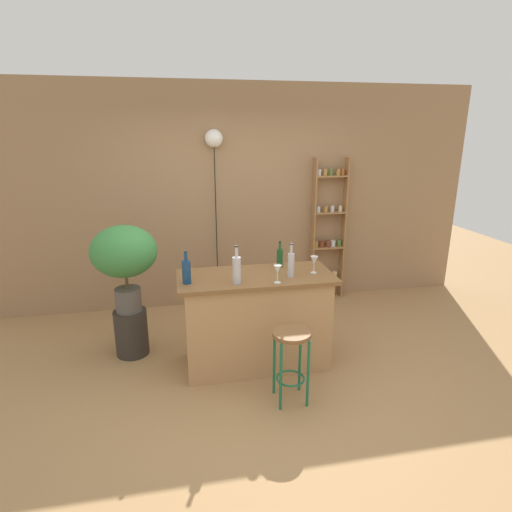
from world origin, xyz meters
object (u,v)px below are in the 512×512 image
object	(u,v)px
plant_stool	(132,332)
spice_shelf	(328,231)
bar_stool	(291,350)
pendant_globe_light	(214,141)
bottle_olive_oil	(186,271)
wine_glass_left	(314,261)
potted_plant	(124,255)
bottle_wine_red	(237,269)
bottle_sauce_amber	(291,264)
bottle_vinegar	(280,257)
wine_glass_center	(278,270)

from	to	relation	value
plant_stool	spice_shelf	bearing A→B (deg)	23.60
bar_stool	spice_shelf	xyz separation A→B (m)	(1.11, 2.16, 0.46)
plant_stool	pendant_globe_light	world-z (taller)	pendant_globe_light
bottle_olive_oil	wine_glass_left	distance (m)	1.20
bar_stool	plant_stool	size ratio (longest dim) A/B	1.35
potted_plant	bottle_wine_red	bearing A→B (deg)	-30.87
bottle_sauce_amber	bottle_wine_red	distance (m)	0.52
potted_plant	bottle_wine_red	size ratio (longest dim) A/B	2.54
plant_stool	wine_glass_left	xyz separation A→B (m)	(1.77, -0.46, 0.80)
bottle_vinegar	bottle_sauce_amber	bearing A→B (deg)	-84.78
bottle_wine_red	wine_glass_center	xyz separation A→B (m)	(0.36, -0.05, -0.01)
potted_plant	bottle_sauce_amber	size ratio (longest dim) A/B	2.74
potted_plant	bottle_sauce_amber	xyz separation A→B (m)	(1.53, -0.53, -0.02)
spice_shelf	pendant_globe_light	size ratio (longest dim) A/B	0.85
pendant_globe_light	bottle_olive_oil	bearing A→B (deg)	-104.68
bar_stool	spice_shelf	size ratio (longest dim) A/B	0.34
bottle_sauce_amber	wine_glass_center	size ratio (longest dim) A/B	1.96
plant_stool	potted_plant	bearing A→B (deg)	0.00
pendant_globe_light	bottle_vinegar	bearing A→B (deg)	-69.89
plant_stool	wine_glass_center	bearing A→B (deg)	-25.67
potted_plant	bottle_vinegar	world-z (taller)	potted_plant
potted_plant	bottle_wine_red	distance (m)	1.18
bottle_olive_oil	pendant_globe_light	world-z (taller)	pendant_globe_light
spice_shelf	pendant_globe_light	distance (m)	1.90
bottle_vinegar	wine_glass_center	xyz separation A→B (m)	(-0.13, -0.44, 0.02)
bottle_sauce_amber	bottle_wine_red	bearing A→B (deg)	-171.47
wine_glass_center	bottle_wine_red	bearing A→B (deg)	171.59
bottle_vinegar	pendant_globe_light	bearing A→B (deg)	110.11
bottle_sauce_amber	bottle_olive_oil	distance (m)	0.95
wine_glass_left	pendant_globe_light	xyz separation A→B (m)	(-0.77, 1.58, 1.06)
bottle_wine_red	wine_glass_left	distance (m)	0.77
plant_stool	pendant_globe_light	distance (m)	2.40
spice_shelf	potted_plant	distance (m)	2.73
spice_shelf	bottle_wine_red	size ratio (longest dim) A/B	5.49
bottle_olive_oil	wine_glass_center	bearing A→B (deg)	-9.82
bottle_sauce_amber	bottle_vinegar	world-z (taller)	bottle_sauce_amber
bottle_olive_oil	pendant_globe_light	size ratio (longest dim) A/B	0.13
plant_stool	bottle_sauce_amber	bearing A→B (deg)	-19.07
wine_glass_left	pendant_globe_light	bearing A→B (deg)	115.83
bottle_sauce_amber	pendant_globe_light	distance (m)	2.03
bar_stool	bottle_sauce_amber	bearing A→B (deg)	76.03
bottle_vinegar	wine_glass_center	distance (m)	0.46
bottle_vinegar	pendant_globe_light	world-z (taller)	pendant_globe_light
bottle_vinegar	pendant_globe_light	xyz separation A→B (m)	(-0.49, 1.34, 1.08)
bar_stool	plant_stool	bearing A→B (deg)	142.65
bar_stool	wine_glass_center	size ratio (longest dim) A/B	3.93
plant_stool	bottle_sauce_amber	world-z (taller)	bottle_sauce_amber
wine_glass_center	pendant_globe_light	world-z (taller)	pendant_globe_light
plant_stool	potted_plant	world-z (taller)	potted_plant
bottle_olive_oil	wine_glass_left	bearing A→B (deg)	2.83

